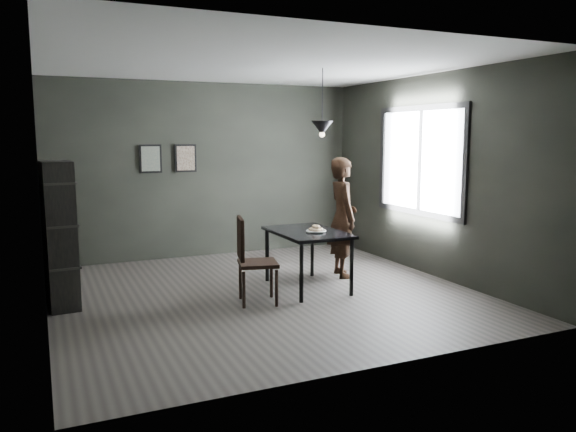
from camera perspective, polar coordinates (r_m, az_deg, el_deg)
name	(u,v)px	position (r m, az deg, el deg)	size (l,w,h in m)	color
ground	(264,293)	(7.09, -2.44, -7.84)	(5.00, 5.00, 0.00)	#37332F
back_wall	(207,170)	(9.21, -8.25, 4.63)	(5.00, 0.10, 2.80)	black
ceiling	(263,63)	(6.87, -2.59, 15.22)	(5.00, 5.00, 0.02)	silver
window_assembly	(420,161)	(8.23, 13.25, 5.48)	(0.04, 1.96, 1.56)	white
cafe_table	(307,237)	(7.18, 1.99, -2.14)	(0.80, 1.20, 0.75)	black
white_plate	(316,232)	(7.08, 2.87, -1.59)	(0.23, 0.23, 0.01)	silver
donut_pile	(316,229)	(7.08, 2.87, -1.31)	(0.18, 0.18, 0.08)	beige
woman	(343,217)	(7.82, 5.56, -0.13)	(0.61, 0.40, 1.66)	black
wood_chair	(250,255)	(6.56, -3.87, -3.95)	(0.53, 0.53, 1.02)	black
shelf_unit	(60,235)	(6.84, -22.19, -1.84)	(0.32, 0.56, 1.68)	black
pendant_lamp	(322,128)	(7.26, 3.49, 8.91)	(0.28, 0.28, 0.86)	black
framed_print_left	(151,159)	(8.96, -13.79, 5.67)	(0.34, 0.04, 0.44)	black
framed_print_right	(186,158)	(9.08, -10.36, 5.80)	(0.34, 0.04, 0.44)	black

